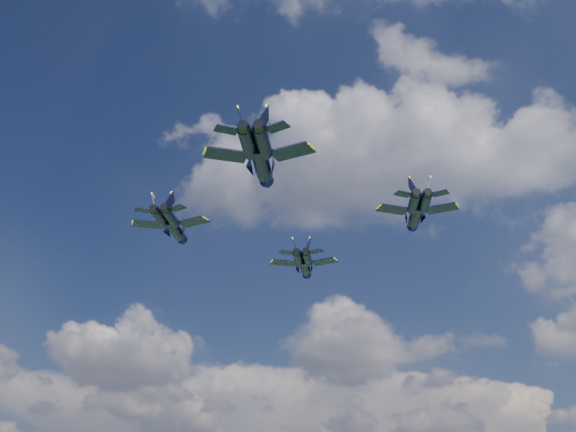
# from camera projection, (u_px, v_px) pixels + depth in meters

# --- Properties ---
(jet_lead) EXTENTS (11.04, 14.61, 3.44)m
(jet_lead) POSITION_uv_depth(u_px,v_px,m) (305.00, 267.00, 120.56)
(jet_lead) COLOR black
(jet_left) EXTENTS (11.43, 14.98, 3.54)m
(jet_left) POSITION_uv_depth(u_px,v_px,m) (175.00, 229.00, 105.96)
(jet_left) COLOR black
(jet_right) EXTENTS (11.26, 15.11, 3.56)m
(jet_right) POSITION_uv_depth(u_px,v_px,m) (415.00, 215.00, 102.89)
(jet_right) COLOR black
(jet_slot) EXTENTS (13.91, 18.44, 4.35)m
(jet_slot) POSITION_uv_depth(u_px,v_px,m) (262.00, 163.00, 92.29)
(jet_slot) COLOR black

